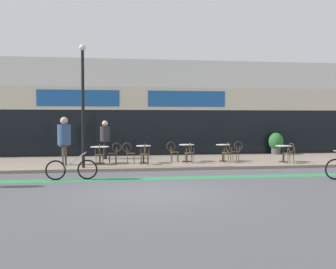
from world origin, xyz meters
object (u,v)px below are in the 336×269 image
bistro_table_2 (187,149)px  cafe_chair_1_near (145,153)px  cafe_chair_3_near (227,151)px  pedestrian_near_end (64,141)px  planter_pot (276,143)px  lamp_post (83,96)px  bistro_table_1 (144,151)px  pedestrian_far_end (105,136)px  cafe_chair_0_near (99,153)px  cafe_chair_4_near (290,152)px  cafe_chair_1_side (129,152)px  bistro_table_0 (100,151)px  bistro_table_3 (223,149)px  bistro_table_4 (283,150)px  cafe_chair_2_side (173,150)px  cyclist_2 (66,143)px  cafe_chair_0_side (114,151)px  cafe_chair_2_near (190,151)px  cafe_chair_3_side (236,150)px

bistro_table_2 → cafe_chair_1_near: size_ratio=0.86×
cafe_chair_3_near → pedestrian_near_end: size_ratio=0.53×
planter_pot → lamp_post: bearing=-155.8°
bistro_table_1 → pedestrian_far_end: size_ratio=0.42×
cafe_chair_0_near → cafe_chair_4_near: same height
cafe_chair_1_side → bistro_table_0: bearing=176.4°
bistro_table_1 → cafe_chair_3_near: size_ratio=0.86×
bistro_table_0 → cafe_chair_0_near: 0.63m
bistro_table_3 → bistro_table_4: (2.60, -0.65, -0.02)m
pedestrian_near_end → planter_pot: bearing=19.2°
pedestrian_near_end → cafe_chair_0_near: bearing=-11.7°
bistro_table_2 → planter_pot: planter_pot is taller
bistro_table_1 → cafe_chair_1_side: cafe_chair_1_side is taller
bistro_table_4 → bistro_table_2: bearing=169.8°
cafe_chair_2_side → cafe_chair_3_near: (2.29, -0.74, 0.00)m
bistro_table_1 → cyclist_2: size_ratio=0.36×
cafe_chair_0_side → cafe_chair_1_near: 1.47m
bistro_table_3 → bistro_table_4: 2.68m
cafe_chair_0_near → cafe_chair_0_side: same height
lamp_post → pedestrian_far_end: bearing=76.4°
lamp_post → cafe_chair_2_near: bearing=11.6°
cafe_chair_1_near → planter_pot: 8.47m
bistro_table_3 → lamp_post: bearing=-166.9°
bistro_table_0 → bistro_table_4: 8.13m
cafe_chair_1_near → cafe_chair_3_near: 3.65m
cyclist_2 → cafe_chair_4_near: bearing=13.8°
cafe_chair_1_side → cafe_chair_3_near: bearing=-2.7°
cafe_chair_0_near → planter_pot: size_ratio=0.77×
bistro_table_3 → cafe_chair_1_near: bearing=-166.7°
bistro_table_1 → cafe_chair_4_near: 6.33m
bistro_table_4 → cafe_chair_2_near: bearing=178.1°
cafe_chair_2_near → cyclist_2: bearing=120.6°
cafe_chair_3_side → cafe_chair_1_near: bearing=6.7°
cafe_chair_0_side → cyclist_2: bearing=61.1°
bistro_table_0 → cafe_chair_3_side: bearing=0.9°
cafe_chair_1_near → pedestrian_near_end: size_ratio=0.53×
bistro_table_1 → cafe_chair_0_side: (-1.25, 0.15, -0.03)m
bistro_table_2 → cafe_chair_3_near: cafe_chair_3_near is taller
bistro_table_0 → lamp_post: lamp_post is taller
bistro_table_1 → cafe_chair_3_side: cafe_chair_3_side is taller
bistro_table_3 → planter_pot: bearing=38.4°
bistro_table_4 → cafe_chair_1_side: cafe_chair_1_side is taller
bistro_table_0 → bistro_table_4: bearing=-3.9°
bistro_table_1 → bistro_table_3: bistro_table_1 is taller
bistro_table_0 → cafe_chair_0_near: cafe_chair_0_near is taller
cafe_chair_0_side → planter_pot: bearing=-165.2°
planter_pot → lamp_post: lamp_post is taller
bistro_table_0 → pedestrian_far_end: bearing=84.3°
cafe_chair_4_near → lamp_post: 9.02m
bistro_table_3 → lamp_post: (-6.11, -1.43, 2.28)m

